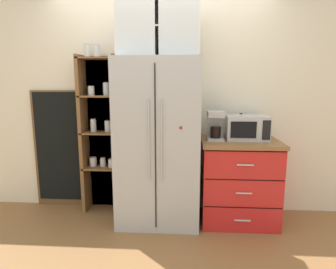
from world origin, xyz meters
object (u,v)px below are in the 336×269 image
Objects in this scene: coffee_maker at (215,125)px; bottle_clear at (240,128)px; refrigerator at (159,142)px; microwave at (246,128)px; chalkboard_menu at (59,149)px; mug_red at (240,135)px; bottle_green at (240,130)px.

coffee_maker is 1.08× the size of bottle_clear.
refrigerator is 4.01× the size of microwave.
coffee_maker reaches higher than bottle_clear.
chalkboard_menu is at bearing 173.45° from bottle_clear.
microwave is 0.11m from mug_red.
bottle_clear reaches higher than bottle_green.
chalkboard_menu is (-2.14, 0.24, -0.24)m from mug_red.
coffee_maker is 0.27m from bottle_clear.
bottle_green is at bearing 90.00° from bottle_clear.
coffee_maker reaches higher than bottle_green.
chalkboard_menu reaches higher than bottle_clear.
bottle_clear is (0.27, 0.02, -0.03)m from coffee_maker.
chalkboard_menu is (-2.20, 0.22, -0.32)m from microwave.
mug_red is at bearing 79.39° from bottle_clear.
microwave is (0.94, 0.08, 0.16)m from refrigerator.
refrigerator reaches higher than mug_red.
bottle_clear reaches higher than microwave.
chalkboard_menu is (-2.13, 0.22, -0.30)m from bottle_green.
bottle_clear is (0.87, 0.06, 0.16)m from refrigerator.
chalkboard_menu is (-1.26, 0.30, -0.16)m from refrigerator.
bottle_green is at bearing 8.44° from coffee_maker.
bottle_green is (0.27, 0.04, -0.05)m from coffee_maker.
bottle_green is at bearing 5.14° from refrigerator.
chalkboard_menu is at bearing 166.53° from refrigerator.
refrigerator is 7.06× the size of bottle_green.
refrigerator is 0.89m from bottle_clear.
bottle_green is 2.17m from chalkboard_menu.
mug_red is at bearing 4.35° from refrigerator.
bottle_green reaches higher than mug_red.
refrigerator is at bearing -13.47° from chalkboard_menu.
coffee_maker is at bearing -172.83° from microwave.
coffee_maker is at bearing -174.12° from mug_red.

